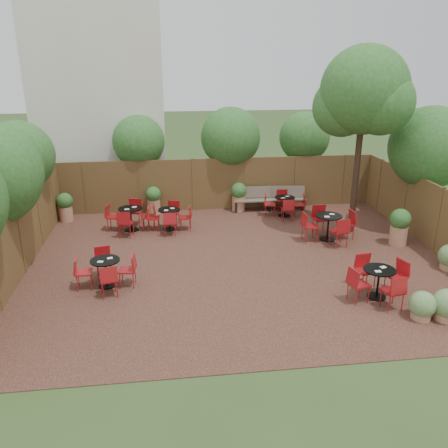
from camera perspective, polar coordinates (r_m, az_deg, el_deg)
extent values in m
plane|color=#354F23|center=(13.48, 2.00, -4.64)|extent=(80.00, 80.00, 0.00)
cube|color=#351B15|center=(13.48, 2.00, -4.60)|extent=(12.00, 10.00, 0.02)
cube|color=#4F361D|center=(17.82, -0.54, 4.94)|extent=(12.00, 0.08, 2.00)
cube|color=#4F361D|center=(13.54, -23.90, -1.74)|extent=(0.08, 10.00, 2.00)
cube|color=#4F361D|center=(15.23, 24.93, 0.41)|extent=(0.08, 10.00, 2.00)
cube|color=beige|center=(20.32, -14.78, 14.75)|extent=(5.00, 4.00, 8.00)
sphere|color=#255B1D|center=(16.05, -23.96, 7.67)|extent=(2.22, 2.22, 2.22)
sphere|color=#255B1D|center=(18.08, -10.46, 9.99)|extent=(1.97, 1.97, 1.97)
sphere|color=#255B1D|center=(18.12, 0.81, 10.64)|extent=(2.29, 2.29, 2.29)
sphere|color=#255B1D|center=(18.97, 9.88, 10.51)|extent=(2.00, 2.00, 2.00)
sphere|color=#255B1D|center=(16.76, 24.07, 8.61)|extent=(2.69, 2.69, 2.69)
cylinder|color=black|center=(15.64, 16.11, 7.53)|extent=(0.23, 0.23, 4.87)
sphere|color=#255B1D|center=(15.35, 16.91, 15.53)|extent=(2.71, 2.71, 2.71)
sphere|color=#255B1D|center=(15.57, 14.38, 13.82)|extent=(1.90, 1.90, 1.90)
sphere|color=#255B1D|center=(15.18, 18.81, 14.00)|extent=(1.98, 1.98, 1.98)
cube|color=brown|center=(17.73, 3.55, 2.94)|extent=(1.49, 0.49, 0.05)
cube|color=brown|center=(17.84, 3.45, 3.94)|extent=(1.47, 0.16, 0.44)
cube|color=black|center=(17.69, 1.41, 2.17)|extent=(0.07, 0.44, 0.39)
cube|color=black|center=(17.93, 5.63, 2.32)|extent=(0.07, 0.44, 0.39)
cube|color=brown|center=(18.03, 7.76, 3.05)|extent=(1.47, 0.58, 0.05)
cube|color=brown|center=(18.13, 7.65, 4.01)|extent=(1.44, 0.26, 0.43)
cube|color=black|center=(17.94, 5.72, 2.31)|extent=(0.10, 0.43, 0.38)
cube|color=black|center=(18.27, 9.71, 2.45)|extent=(0.10, 0.43, 0.38)
cylinder|color=black|center=(15.37, 12.56, -1.82)|extent=(0.49, 0.49, 0.03)
cylinder|color=black|center=(15.23, 12.67, -0.44)|extent=(0.06, 0.06, 0.78)
cylinder|color=black|center=(15.10, 12.79, 0.98)|extent=(0.84, 0.84, 0.03)
cube|color=white|center=(15.22, 13.16, 1.20)|extent=(0.17, 0.13, 0.02)
cube|color=white|center=(14.94, 12.56, 0.89)|extent=(0.17, 0.13, 0.02)
cylinder|color=black|center=(12.13, 18.24, -8.49)|extent=(0.45, 0.45, 0.03)
cylinder|color=black|center=(11.97, 18.43, -6.96)|extent=(0.05, 0.05, 0.71)
cylinder|color=black|center=(11.81, 18.62, -5.36)|extent=(0.78, 0.78, 0.03)
cube|color=white|center=(11.92, 19.00, -5.05)|extent=(0.17, 0.14, 0.02)
cube|color=white|center=(11.66, 18.43, -5.55)|extent=(0.17, 0.14, 0.02)
cylinder|color=black|center=(15.97, -6.69, -0.63)|extent=(0.43, 0.43, 0.03)
cylinder|color=black|center=(15.85, -6.74, 0.54)|extent=(0.05, 0.05, 0.69)
cylinder|color=black|center=(15.74, -6.79, 1.75)|extent=(0.74, 0.74, 0.03)
cube|color=white|center=(15.81, -6.37, 1.93)|extent=(0.15, 0.12, 0.01)
cube|color=white|center=(15.62, -7.14, 1.68)|extent=(0.15, 0.12, 0.01)
cylinder|color=black|center=(16.10, -11.27, -0.71)|extent=(0.47, 0.47, 0.03)
cylinder|color=black|center=(15.98, -11.36, 0.56)|extent=(0.05, 0.05, 0.75)
cylinder|color=black|center=(15.86, -11.45, 1.87)|extent=(0.81, 0.81, 0.03)
cube|color=white|center=(15.92, -10.98, 2.06)|extent=(0.15, 0.11, 0.02)
cube|color=white|center=(15.74, -11.88, 1.79)|extent=(0.15, 0.11, 0.02)
cylinder|color=black|center=(12.43, -14.18, -7.33)|extent=(0.43, 0.43, 0.03)
cylinder|color=black|center=(12.28, -14.32, -5.88)|extent=(0.05, 0.05, 0.69)
cylinder|color=black|center=(12.13, -14.46, -4.36)|extent=(0.75, 0.75, 0.03)
cube|color=white|center=(12.18, -13.87, -4.10)|extent=(0.14, 0.11, 0.01)
cube|color=white|center=(12.03, -15.00, -4.51)|extent=(0.14, 0.11, 0.01)
cylinder|color=black|center=(17.38, 7.39, 1.05)|extent=(0.43, 0.43, 0.03)
cylinder|color=black|center=(17.28, 7.44, 2.14)|extent=(0.05, 0.05, 0.68)
cylinder|color=black|center=(17.17, 7.50, 3.25)|extent=(0.74, 0.74, 0.03)
cube|color=white|center=(17.27, 7.81, 3.40)|extent=(0.15, 0.12, 0.01)
cube|color=white|center=(17.04, 7.28, 3.20)|extent=(0.15, 0.12, 0.01)
cylinder|color=#A77253|center=(17.62, -8.62, 2.14)|extent=(0.47, 0.47, 0.54)
sphere|color=#255B1D|center=(17.48, -8.70, 3.65)|extent=(0.57, 0.57, 0.57)
cylinder|color=#A77253|center=(17.78, 1.80, 2.56)|extent=(0.50, 0.50, 0.57)
sphere|color=#255B1D|center=(17.64, 1.82, 4.14)|extent=(0.60, 0.60, 0.60)
cylinder|color=#A77253|center=(17.57, -18.85, 1.22)|extent=(0.47, 0.47, 0.54)
sphere|color=#255B1D|center=(17.43, -19.03, 2.72)|extent=(0.57, 0.57, 0.57)
cylinder|color=#A77253|center=(15.52, 20.65, -1.30)|extent=(0.53, 0.53, 0.61)
sphere|color=#255B1D|center=(15.35, 20.90, 0.59)|extent=(0.64, 0.64, 0.64)
cylinder|color=#A77253|center=(11.72, 25.61, -10.04)|extent=(0.49, 0.49, 0.22)
sphere|color=#557D41|center=(11.59, 25.82, -8.83)|extent=(0.67, 0.67, 0.67)
cylinder|color=#A77253|center=(11.54, 23.06, -10.17)|extent=(0.44, 0.44, 0.20)
sphere|color=#557D41|center=(11.43, 23.23, -9.07)|extent=(0.60, 0.60, 0.60)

